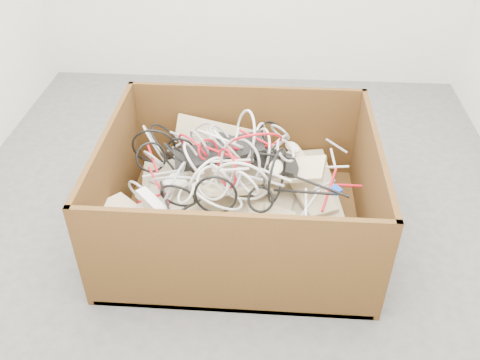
# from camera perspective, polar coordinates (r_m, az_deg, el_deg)

# --- Properties ---
(ground) EXTENTS (3.00, 3.00, 0.00)m
(ground) POSITION_cam_1_polar(r_m,az_deg,el_deg) (2.76, -0.39, -2.64)
(ground) COLOR #4D4C4F
(ground) RESTS_ON ground
(cardboard_box) EXTENTS (1.24, 1.03, 0.56)m
(cardboard_box) POSITION_cam_1_polar(r_m,az_deg,el_deg) (2.52, -0.43, -3.20)
(cardboard_box) COLOR #37240D
(cardboard_box) RESTS_ON ground
(keyboard_pile) EXTENTS (1.11, 0.98, 0.31)m
(keyboard_pile) POSITION_cam_1_polar(r_m,az_deg,el_deg) (2.44, -0.22, -0.48)
(keyboard_pile) COLOR beige
(keyboard_pile) RESTS_ON cardboard_box
(mice_scatter) EXTENTS (0.72, 0.70, 0.20)m
(mice_scatter) POSITION_cam_1_polar(r_m,az_deg,el_deg) (2.34, 0.08, -0.09)
(mice_scatter) COLOR beige
(mice_scatter) RESTS_ON keyboard_pile
(power_strip_left) EXTENTS (0.19, 0.26, 0.12)m
(power_strip_left) POSITION_cam_1_polar(r_m,az_deg,el_deg) (2.44, -5.91, 1.40)
(power_strip_left) COLOR white
(power_strip_left) RESTS_ON keyboard_pile
(power_strip_right) EXTENTS (0.23, 0.21, 0.09)m
(power_strip_right) POSITION_cam_1_polar(r_m,az_deg,el_deg) (2.22, -8.99, -3.18)
(power_strip_right) COLOR white
(power_strip_right) RESTS_ON keyboard_pile
(vga_plug) EXTENTS (0.06, 0.06, 0.03)m
(vga_plug) POSITION_cam_1_polar(r_m,az_deg,el_deg) (2.33, 10.54, -1.09)
(vga_plug) COLOR #0C3AB6
(vga_plug) RESTS_ON keyboard_pile
(cable_tangle) EXTENTS (1.15, 0.81, 0.44)m
(cable_tangle) POSITION_cam_1_polar(r_m,az_deg,el_deg) (2.38, -2.68, 2.22)
(cable_tangle) COLOR #97979C
(cable_tangle) RESTS_ON keyboard_pile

